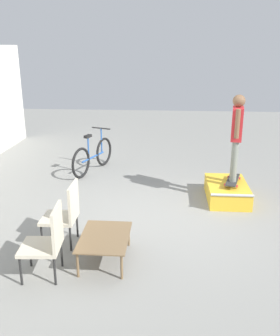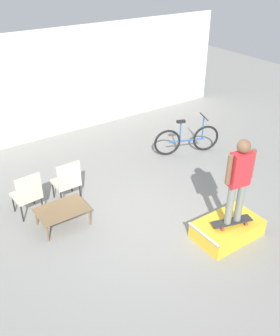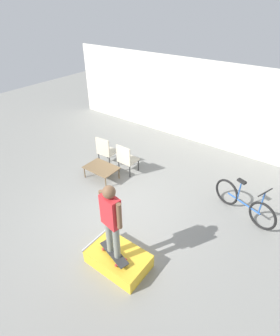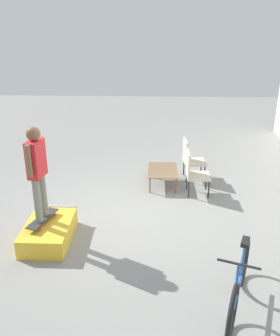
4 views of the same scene
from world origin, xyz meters
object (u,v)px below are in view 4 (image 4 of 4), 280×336
(skate_ramp_box, at_px, (49,231))
(patio_chair_right, at_px, (194,171))
(patio_chair_left, at_px, (191,158))
(coffee_table, at_px, (163,171))
(skateboard_on_ramp, at_px, (43,219))
(person_skater, at_px, (37,167))
(bicycle, at_px, (239,284))

(skate_ramp_box, height_order, patio_chair_right, patio_chair_right)
(patio_chair_left, bearing_deg, coffee_table, 117.67)
(skateboard_on_ramp, distance_m, patio_chair_right, 3.49)
(patio_chair_right, bearing_deg, person_skater, 124.71)
(person_skater, xyz_separation_m, patio_chair_right, (-2.00, 2.86, -0.87))
(skateboard_on_ramp, height_order, person_skater, person_skater)
(skate_ramp_box, distance_m, coffee_table, 3.22)
(person_skater, distance_m, patio_chair_left, 4.14)
(skate_ramp_box, bearing_deg, coffee_table, 139.71)
(patio_chair_left, xyz_separation_m, patio_chair_right, (0.87, -0.00, 0.00))
(skate_ramp_box, bearing_deg, bicycle, 62.86)
(patio_chair_left, bearing_deg, patio_chair_right, 175.47)
(skateboard_on_ramp, xyz_separation_m, patio_chair_left, (-2.87, 2.86, 0.12))
(person_skater, xyz_separation_m, coffee_table, (-2.44, 2.18, -1.07))
(skate_ramp_box, height_order, skateboard_on_ramp, skateboard_on_ramp)
(skateboard_on_ramp, xyz_separation_m, coffee_table, (-2.44, 2.18, -0.07))
(skate_ramp_box, height_order, bicycle, bicycle)
(patio_chair_left, height_order, patio_chair_right, same)
(skate_ramp_box, xyz_separation_m, bicycle, (1.56, 3.05, 0.22))
(patio_chair_right, bearing_deg, bicycle, -175.77)
(patio_chair_left, distance_m, bicycle, 4.46)
(person_skater, bearing_deg, skate_ramp_box, 90.04)
(coffee_table, bearing_deg, skateboard_on_ramp, -41.73)
(coffee_table, height_order, patio_chair_left, patio_chair_left)
(skate_ramp_box, distance_m, person_skater, 1.25)
(patio_chair_right, relative_size, bicycle, 0.58)
(skate_ramp_box, distance_m, skateboard_on_ramp, 0.27)
(person_skater, distance_m, patio_chair_right, 3.60)
(coffee_table, relative_size, bicycle, 0.57)
(coffee_table, xyz_separation_m, patio_chair_left, (-0.43, 0.68, 0.19))
(person_skater, bearing_deg, patio_chair_left, 144.38)
(patio_chair_left, bearing_deg, person_skater, 130.60)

